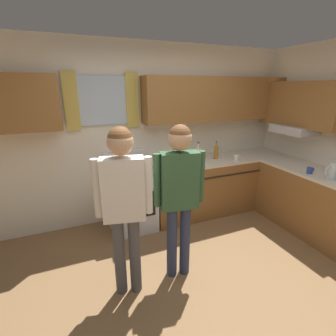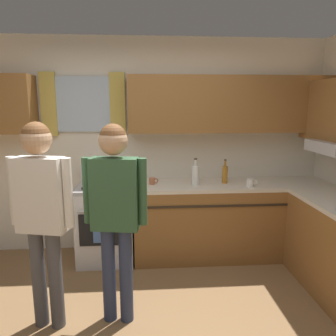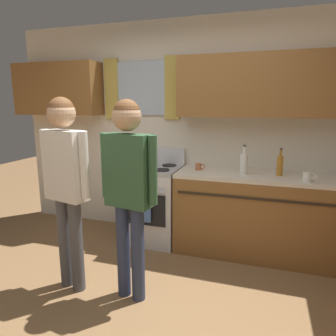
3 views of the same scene
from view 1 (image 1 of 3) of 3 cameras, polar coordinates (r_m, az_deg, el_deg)
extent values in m
plane|color=olive|center=(2.80, 8.95, -27.17)|extent=(12.00, 12.00, 0.00)
cube|color=silver|center=(3.77, -5.18, 7.76)|extent=(4.60, 0.10, 2.60)
cube|color=silver|center=(3.51, -14.98, 14.94)|extent=(0.62, 0.03, 0.64)
cube|color=gold|center=(3.46, -21.72, 14.25)|extent=(0.18, 0.04, 0.74)
cube|color=gold|center=(3.57, -8.36, 15.40)|extent=(0.18, 0.04, 0.74)
cube|color=brown|center=(3.39, -33.92, 12.42)|extent=(1.16, 0.32, 0.65)
cube|color=brown|center=(4.00, 11.52, 15.53)|extent=(2.38, 0.32, 0.65)
cube|color=brown|center=(4.21, 28.61, 12.96)|extent=(0.32, 1.30, 0.65)
cube|color=#B7B7BC|center=(4.21, 27.30, 8.03)|extent=(0.40, 0.60, 0.12)
cube|color=brown|center=(4.19, 11.77, -3.90)|extent=(2.32, 0.62, 0.86)
cube|color=beige|center=(4.04, 12.18, 2.02)|extent=(2.32, 0.62, 0.04)
cube|color=brown|center=(4.05, 30.66, -7.03)|extent=(0.62, 1.53, 0.86)
cube|color=beige|center=(3.90, 31.73, -1.00)|extent=(0.62, 1.53, 0.04)
cube|color=#2D2319|center=(3.85, 14.64, -1.51)|extent=(2.20, 0.01, 0.02)
cube|color=silver|center=(3.62, -8.55, -7.39)|extent=(0.63, 0.62, 0.86)
cube|color=black|center=(3.32, -7.23, -8.83)|extent=(0.51, 0.01, 0.36)
cylinder|color=#ADADB2|center=(3.20, -7.27, -5.52)|extent=(0.51, 0.02, 0.02)
cube|color=#ADADB2|center=(3.45, -8.90, -0.64)|extent=(0.63, 0.62, 0.04)
cube|color=silver|center=(3.66, -10.01, 2.42)|extent=(0.63, 0.08, 0.20)
cylinder|color=black|center=(3.28, -11.02, -1.28)|extent=(0.17, 0.17, 0.01)
cylinder|color=black|center=(3.35, -5.74, -0.60)|extent=(0.17, 0.17, 0.01)
cylinder|color=black|center=(3.54, -11.93, 0.10)|extent=(0.17, 0.17, 0.01)
cylinder|color=black|center=(3.60, -7.01, 0.71)|extent=(0.17, 0.17, 0.01)
cube|color=#4C72B7|center=(3.27, -7.09, -8.47)|extent=(0.20, 0.02, 0.34)
cylinder|color=#B27223|center=(3.96, 11.12, 3.56)|extent=(0.06, 0.06, 0.20)
cylinder|color=#B27223|center=(3.93, 11.24, 5.46)|extent=(0.02, 0.02, 0.07)
cylinder|color=#3F382D|center=(3.92, 11.28, 6.07)|extent=(0.03, 0.03, 0.02)
cylinder|color=white|center=(3.72, 7.00, 2.97)|extent=(0.08, 0.08, 0.22)
cylinder|color=white|center=(3.68, 7.09, 5.20)|extent=(0.03, 0.03, 0.08)
cylinder|color=#3F382D|center=(3.67, 7.12, 5.90)|extent=(0.03, 0.03, 0.02)
cylinder|color=#2D479E|center=(3.73, 30.20, -0.50)|extent=(0.07, 0.07, 0.08)
torus|color=#2D479E|center=(3.77, 30.66, -0.35)|extent=(0.06, 0.01, 0.06)
cylinder|color=#B76642|center=(3.59, -0.53, 1.36)|extent=(0.07, 0.07, 0.08)
torus|color=#B76642|center=(3.60, 0.15, 1.50)|extent=(0.06, 0.01, 0.06)
cylinder|color=white|center=(3.95, 15.64, 2.39)|extent=(0.08, 0.08, 0.09)
torus|color=white|center=(3.98, 16.24, 2.53)|extent=(0.07, 0.01, 0.07)
cylinder|color=silver|center=(3.63, 34.10, -0.55)|extent=(0.11, 0.11, 0.22)
torus|color=silver|center=(3.57, 33.51, -0.52)|extent=(0.14, 0.02, 0.14)
cylinder|color=#4C4C51|center=(2.57, -7.73, -19.54)|extent=(0.11, 0.11, 0.83)
cylinder|color=#4C4C51|center=(2.58, -11.20, -19.69)|extent=(0.11, 0.11, 0.83)
cube|color=white|center=(2.21, -10.43, -4.96)|extent=(0.41, 0.24, 0.59)
cylinder|color=white|center=(2.21, -4.60, -4.09)|extent=(0.07, 0.07, 0.54)
cylinder|color=white|center=(2.22, -16.30, -4.67)|extent=(0.07, 0.07, 0.54)
sphere|color=tan|center=(2.08, -11.11, 5.93)|extent=(0.23, 0.23, 0.23)
sphere|color=brown|center=(2.08, -11.15, 6.70)|extent=(0.21, 0.21, 0.21)
cylinder|color=#2D3856|center=(2.76, 3.96, -16.57)|extent=(0.11, 0.11, 0.82)
cylinder|color=#2D3856|center=(2.73, 0.91, -17.01)|extent=(0.11, 0.11, 0.82)
cube|color=#335938|center=(2.41, 2.67, -3.02)|extent=(0.40, 0.22, 0.58)
cylinder|color=#335938|center=(2.47, 7.67, -2.05)|extent=(0.07, 0.07, 0.54)
cylinder|color=#335938|center=(2.35, -2.57, -2.95)|extent=(0.07, 0.07, 0.54)
sphere|color=tan|center=(2.29, 2.83, 6.92)|extent=(0.23, 0.23, 0.23)
sphere|color=brown|center=(2.28, 2.84, 7.61)|extent=(0.21, 0.21, 0.21)
camera|label=2|loc=(1.30, 85.86, -7.40)|focal=34.34mm
camera|label=3|loc=(2.01, 68.96, -3.99)|focal=32.64mm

